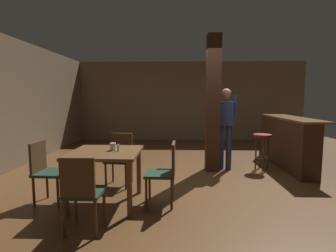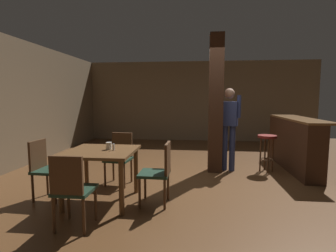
# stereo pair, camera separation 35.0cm
# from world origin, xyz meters

# --- Properties ---
(ground_plane) EXTENTS (10.80, 10.80, 0.00)m
(ground_plane) POSITION_xyz_m (0.00, 0.00, 0.00)
(ground_plane) COLOR brown
(wall_back) EXTENTS (8.00, 0.10, 2.80)m
(wall_back) POSITION_xyz_m (0.00, 4.50, 1.40)
(wall_back) COLOR #756047
(wall_back) RESTS_ON ground_plane
(wall_left) EXTENTS (0.10, 9.00, 2.80)m
(wall_left) POSITION_xyz_m (-4.00, 0.00, 1.40)
(wall_left) COLOR #756047
(wall_left) RESTS_ON ground_plane
(pillar) EXTENTS (0.28, 0.28, 2.80)m
(pillar) POSITION_xyz_m (0.26, 0.49, 1.40)
(pillar) COLOR #382114
(pillar) RESTS_ON ground_plane
(dining_table) EXTENTS (0.97, 0.97, 0.77)m
(dining_table) POSITION_xyz_m (-1.50, -1.32, 0.64)
(dining_table) COLOR brown
(dining_table) RESTS_ON ground_plane
(chair_east) EXTENTS (0.43, 0.43, 0.89)m
(chair_east) POSITION_xyz_m (-0.64, -1.33, 0.51)
(chair_east) COLOR #1E3828
(chair_east) RESTS_ON ground_plane
(chair_south) EXTENTS (0.42, 0.42, 0.89)m
(chair_south) POSITION_xyz_m (-1.54, -2.17, 0.51)
(chair_south) COLOR #1E3828
(chair_south) RESTS_ON ground_plane
(chair_west) EXTENTS (0.44, 0.44, 0.89)m
(chair_west) POSITION_xyz_m (-2.37, -1.32, 0.51)
(chair_west) COLOR #1E3828
(chair_west) RESTS_ON ground_plane
(chair_north) EXTENTS (0.46, 0.46, 0.89)m
(chair_north) POSITION_xyz_m (-1.48, -0.47, 0.51)
(chair_north) COLOR #1E3828
(chair_north) RESTS_ON ground_plane
(napkin_cup) EXTENTS (0.08, 0.08, 0.11)m
(napkin_cup) POSITION_xyz_m (-1.41, -1.26, 0.82)
(napkin_cup) COLOR silver
(napkin_cup) RESTS_ON dining_table
(salt_shaker) EXTENTS (0.03, 0.03, 0.10)m
(salt_shaker) POSITION_xyz_m (-1.32, -1.32, 0.82)
(salt_shaker) COLOR silver
(salt_shaker) RESTS_ON dining_table
(standing_person) EXTENTS (0.47, 0.29, 1.72)m
(standing_person) POSITION_xyz_m (0.54, 0.58, 1.00)
(standing_person) COLOR navy
(standing_person) RESTS_ON ground_plane
(bar_counter) EXTENTS (0.56, 2.30, 1.10)m
(bar_counter) POSITION_xyz_m (1.95, 0.88, 0.56)
(bar_counter) COLOR brown
(bar_counter) RESTS_ON ground_plane
(bar_stool_near) EXTENTS (0.38, 0.38, 0.76)m
(bar_stool_near) POSITION_xyz_m (1.32, 0.57, 0.58)
(bar_stool_near) COLOR maroon
(bar_stool_near) RESTS_ON ground_plane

